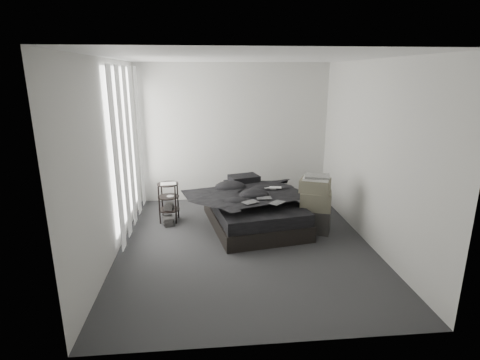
{
  "coord_description": "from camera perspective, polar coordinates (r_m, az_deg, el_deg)",
  "views": [
    {
      "loc": [
        -0.55,
        -4.96,
        2.41
      ],
      "look_at": [
        0.0,
        0.8,
        0.75
      ],
      "focal_mm": 28.0,
      "sensor_mm": 36.0,
      "label": 1
    }
  ],
  "objects": [
    {
      "name": "pillow_lower",
      "position": [
        6.66,
        0.06,
        -0.74
      ],
      "size": [
        0.59,
        0.45,
        0.12
      ],
      "primitive_type": "cube",
      "rotation": [
        0.0,
        0.0,
        0.17
      ],
      "color": "black",
      "rests_on": "mattress"
    },
    {
      "name": "wall_left",
      "position": [
        5.24,
        -19.14,
        2.87
      ],
      "size": [
        0.01,
        4.2,
        2.6
      ],
      "primitive_type": "cube",
      "color": "silver",
      "rests_on": "ground"
    },
    {
      "name": "box_lower",
      "position": [
        6.05,
        11.19,
        -5.92
      ],
      "size": [
        0.61,
        0.55,
        0.37
      ],
      "primitive_type": "cube",
      "rotation": [
        0.0,
        0.0,
        -0.39
      ],
      "color": "black",
      "rests_on": "floor"
    },
    {
      "name": "laptop",
      "position": [
        6.13,
        5.03,
        -0.73
      ],
      "size": [
        0.31,
        0.22,
        0.02
      ],
      "primitive_type": "imported",
      "rotation": [
        0.0,
        0.0,
        -0.14
      ],
      "color": "silver",
      "rests_on": "duvet"
    },
    {
      "name": "art_book_snake",
      "position": [
        5.81,
        11.66,
        0.59
      ],
      "size": [
        0.44,
        0.38,
        0.03
      ],
      "primitive_type": "cube",
      "rotation": [
        0.0,
        0.0,
        -0.29
      ],
      "color": "silver",
      "rests_on": "art_book_white"
    },
    {
      "name": "ceiling",
      "position": [
        5.0,
        0.92,
        18.17
      ],
      "size": [
        3.6,
        4.2,
        0.01
      ],
      "primitive_type": "cube",
      "color": "white",
      "rests_on": "ground"
    },
    {
      "name": "comic_b",
      "position": [
        5.69,
        3.69,
        -2.07
      ],
      "size": [
        0.23,
        0.16,
        0.01
      ],
      "primitive_type": "cube",
      "rotation": [
        0.0,
        0.0,
        -0.04
      ],
      "color": "black",
      "rests_on": "duvet"
    },
    {
      "name": "floor_books",
      "position": [
        6.29,
        -10.87,
        -6.08
      ],
      "size": [
        0.19,
        0.24,
        0.15
      ],
      "primitive_type": "cube",
      "rotation": [
        0.0,
        0.0,
        0.17
      ],
      "color": "black",
      "rests_on": "floor"
    },
    {
      "name": "wall_right",
      "position": [
        5.6,
        19.51,
        3.65
      ],
      "size": [
        0.01,
        4.2,
        2.6
      ],
      "primitive_type": "cube",
      "color": "silver",
      "rests_on": "ground"
    },
    {
      "name": "box_upper",
      "position": [
        5.87,
        11.38,
        -0.8
      ],
      "size": [
        0.55,
        0.51,
        0.19
      ],
      "primitive_type": "cube",
      "rotation": [
        0.0,
        0.0,
        -0.44
      ],
      "color": "#5A5847",
      "rests_on": "box_mid"
    },
    {
      "name": "mattress",
      "position": [
        6.09,
        2.19,
        -3.92
      ],
      "size": [
        1.58,
        1.93,
        0.19
      ],
      "primitive_type": "cube",
      "rotation": [
        0.0,
        0.0,
        0.17
      ],
      "color": "black",
      "rests_on": "bed"
    },
    {
      "name": "pillow_upper",
      "position": [
        6.63,
        0.6,
        0.23
      ],
      "size": [
        0.58,
        0.47,
        0.11
      ],
      "primitive_type": "cube",
      "rotation": [
        0.0,
        0.0,
        0.28
      ],
      "color": "black",
      "rests_on": "pillow_lower"
    },
    {
      "name": "side_stand",
      "position": [
        6.38,
        -10.8,
        -3.39
      ],
      "size": [
        0.37,
        0.37,
        0.65
      ],
      "primitive_type": "cylinder",
      "rotation": [
        0.0,
        0.0,
        -0.07
      ],
      "color": "black",
      "rests_on": "floor"
    },
    {
      "name": "comic_a",
      "position": [
        5.5,
        1.56,
        -2.75
      ],
      "size": [
        0.27,
        0.24,
        0.01
      ],
      "primitive_type": "cube",
      "rotation": [
        0.0,
        0.0,
        0.56
      ],
      "color": "black",
      "rests_on": "duvet"
    },
    {
      "name": "wall_front",
      "position": [
        3.12,
        5.1,
        -4.89
      ],
      "size": [
        3.6,
        0.01,
        2.6
      ],
      "primitive_type": "cube",
      "color": "silver",
      "rests_on": "ground"
    },
    {
      "name": "box_mid",
      "position": [
        5.93,
        11.45,
        -3.05
      ],
      "size": [
        0.56,
        0.5,
        0.28
      ],
      "primitive_type": "cube",
      "rotation": [
        0.0,
        0.0,
        -0.32
      ],
      "color": "#5A5847",
      "rests_on": "box_lower"
    },
    {
      "name": "wall_back",
      "position": [
        7.17,
        -1.0,
        7.09
      ],
      "size": [
        3.6,
        0.01,
        2.6
      ],
      "primitive_type": "cube",
      "color": "silver",
      "rests_on": "ground"
    },
    {
      "name": "duvet",
      "position": [
        5.99,
        2.33,
        -2.26
      ],
      "size": [
        1.56,
        1.73,
        0.21
      ],
      "primitive_type": "imported",
      "rotation": [
        0.0,
        0.0,
        0.17
      ],
      "color": "black",
      "rests_on": "mattress"
    },
    {
      "name": "floor",
      "position": [
        5.55,
        0.8,
        -9.76
      ],
      "size": [
        3.6,
        4.2,
        0.01
      ],
      "primitive_type": "cube",
      "color": "#2F2F31",
      "rests_on": "ground"
    },
    {
      "name": "papers",
      "position": [
        6.27,
        -10.88,
        -0.57
      ],
      "size": [
        0.27,
        0.21,
        0.01
      ],
      "primitive_type": "cube",
      "rotation": [
        0.0,
        0.0,
        0.11
      ],
      "color": "white",
      "rests_on": "side_stand"
    },
    {
      "name": "bed",
      "position": [
        6.17,
        2.17,
        -5.81
      ],
      "size": [
        1.64,
        1.99,
        0.24
      ],
      "primitive_type": "cube",
      "rotation": [
        0.0,
        0.0,
        0.17
      ],
      "color": "black",
      "rests_on": "floor"
    },
    {
      "name": "comic_c",
      "position": [
        5.5,
        5.68,
        -2.72
      ],
      "size": [
        0.26,
        0.26,
        0.01
      ],
      "primitive_type": "cube",
      "rotation": [
        0.0,
        0.0,
        0.78
      ],
      "color": "black",
      "rests_on": "duvet"
    },
    {
      "name": "window_left",
      "position": [
        6.08,
        -17.1,
        5.26
      ],
      "size": [
        0.02,
        2.0,
        2.3
      ],
      "primitive_type": "cube",
      "color": "white",
      "rests_on": "wall_left"
    },
    {
      "name": "curtain_left",
      "position": [
        6.09,
        -16.58,
        4.63
      ],
      "size": [
        0.06,
        2.12,
        2.48
      ],
      "primitive_type": "cube",
      "color": "white",
      "rests_on": "wall_left"
    },
    {
      "name": "art_book_white",
      "position": [
        5.83,
        11.55,
        0.29
      ],
      "size": [
        0.47,
        0.42,
        0.04
      ],
      "primitive_type": "cube",
      "rotation": [
        0.0,
        0.0,
        -0.39
      ],
      "color": "silver",
      "rests_on": "box_upper"
    }
  ]
}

